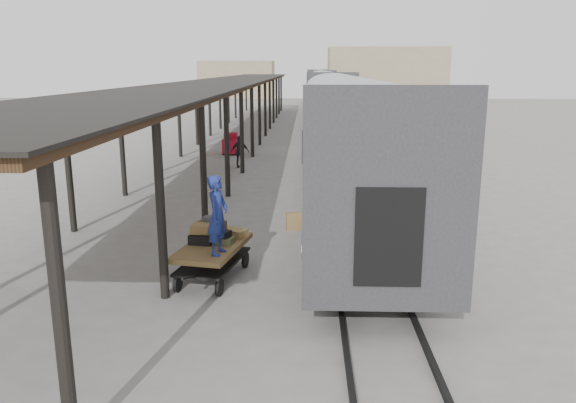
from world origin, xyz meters
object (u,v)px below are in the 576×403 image
at_px(porter, 218,215).
at_px(pedestrian, 240,152).
at_px(luggage_tug, 230,145).
at_px(baggage_cart, 213,253).

relative_size(porter, pedestrian, 1.10).
distance_m(luggage_tug, porter, 20.82).
distance_m(porter, pedestrian, 16.02).
distance_m(luggage_tug, pedestrian, 4.85).
xyz_separation_m(baggage_cart, pedestrian, (-1.15, 15.28, 0.17)).
bearing_deg(porter, luggage_tug, 20.68).
xyz_separation_m(baggage_cart, porter, (0.25, -0.65, 1.11)).
bearing_deg(luggage_tug, baggage_cart, -85.14).
height_order(baggage_cart, pedestrian, pedestrian).
relative_size(luggage_tug, pedestrian, 0.85).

